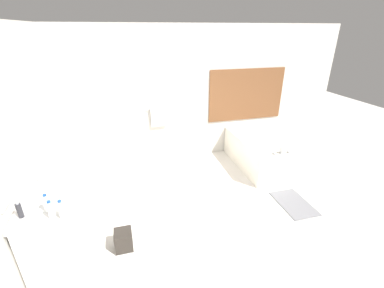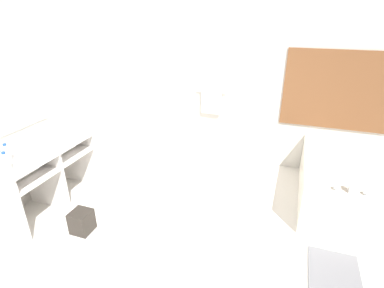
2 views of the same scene
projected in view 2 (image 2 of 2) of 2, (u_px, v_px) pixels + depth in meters
name	position (u px, v px, depth m)	size (l,w,h in m)	color
ground_plane	(181.00, 244.00, 3.25)	(16.00, 16.00, 0.00)	silver
wall_back_with_blinds	(236.00, 79.00, 4.59)	(7.40, 0.13, 2.70)	silver
vanity_counter	(43.00, 163.00, 3.67)	(0.66, 1.30, 0.84)	white
sink_faucet	(37.00, 132.00, 3.74)	(0.09, 0.04, 0.18)	silver
bathtub	(339.00, 181.00, 3.82)	(0.90, 1.60, 0.71)	silver
water_bottle_1	(6.00, 163.00, 2.96)	(0.06, 0.06, 0.22)	silver
water_bottle_2	(7.00, 154.00, 3.15)	(0.06, 0.06, 0.21)	silver
water_bottle_3	(1.00, 160.00, 3.02)	(0.06, 0.06, 0.21)	silver
waste_bin	(82.00, 221.00, 3.40)	(0.22, 0.22, 0.26)	#2D2823
bath_mat	(335.00, 279.00, 2.83)	(0.47, 0.74, 0.02)	slate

